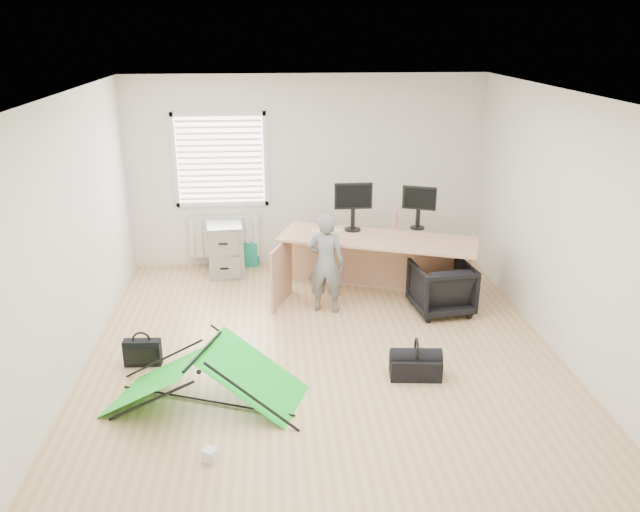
{
  "coord_description": "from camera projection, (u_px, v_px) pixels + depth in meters",
  "views": [
    {
      "loc": [
        -0.51,
        -5.93,
        3.31
      ],
      "look_at": [
        0.0,
        0.4,
        0.95
      ],
      "focal_mm": 35.0,
      "sensor_mm": 36.0,
      "label": 1
    }
  ],
  "objects": [
    {
      "name": "laptop_bag",
      "position": [
        143.0,
        352.0,
        6.42
      ],
      "size": [
        0.38,
        0.13,
        0.28
      ],
      "primitive_type": "cube",
      "rotation": [
        0.0,
        0.0,
        -0.05
      ],
      "color": "black",
      "rests_on": "ground"
    },
    {
      "name": "office_chair",
      "position": [
        441.0,
        287.0,
        7.57
      ],
      "size": [
        0.75,
        0.77,
        0.63
      ],
      "primitive_type": "imported",
      "rotation": [
        0.0,
        0.0,
        3.27
      ],
      "color": "black",
      "rests_on": "ground"
    },
    {
      "name": "kite",
      "position": [
        205.0,
        377.0,
        5.73
      ],
      "size": [
        1.9,
        1.33,
        0.54
      ],
      "primitive_type": null,
      "rotation": [
        0.0,
        0.0,
        -0.36
      ],
      "color": "#14D32A",
      "rests_on": "ground"
    },
    {
      "name": "person",
      "position": [
        326.0,
        263.0,
        7.48
      ],
      "size": [
        0.52,
        0.41,
        1.25
      ],
      "primitive_type": "imported",
      "rotation": [
        0.0,
        0.0,
        2.87
      ],
      "color": "slate",
      "rests_on": "ground"
    },
    {
      "name": "radiator",
      "position": [
        224.0,
        236.0,
        8.98
      ],
      "size": [
        1.0,
        0.12,
        0.6
      ],
      "primitive_type": "cube",
      "color": "silver",
      "rests_on": "back_wall"
    },
    {
      "name": "thermos",
      "position": [
        394.0,
        219.0,
        8.03
      ],
      "size": [
        0.08,
        0.08,
        0.25
      ],
      "primitive_type": "cylinder",
      "rotation": [
        0.0,
        0.0,
        0.22
      ],
      "color": "#B76671",
      "rests_on": "desk"
    },
    {
      "name": "keyboard",
      "position": [
        327.0,
        230.0,
        7.98
      ],
      "size": [
        0.4,
        0.15,
        0.02
      ],
      "primitive_type": "cube",
      "rotation": [
        0.0,
        0.0,
        0.06
      ],
      "color": "beige",
      "rests_on": "desk"
    },
    {
      "name": "filing_cabinet",
      "position": [
        225.0,
        248.0,
        8.74
      ],
      "size": [
        0.54,
        0.68,
        0.74
      ],
      "primitive_type": "cube",
      "rotation": [
        0.0,
        0.0,
        0.11
      ],
      "color": "gray",
      "rests_on": "ground"
    },
    {
      "name": "white_box",
      "position": [
        210.0,
        455.0,
        5.03
      ],
      "size": [
        0.14,
        0.14,
        0.1
      ],
      "primitive_type": "cube",
      "rotation": [
        0.0,
        0.0,
        -0.43
      ],
      "color": "silver",
      "rests_on": "ground"
    },
    {
      "name": "window",
      "position": [
        220.0,
        160.0,
        8.63
      ],
      "size": [
        1.2,
        0.06,
        1.2
      ],
      "primitive_type": "cube",
      "color": "silver",
      "rests_on": "back_wall"
    },
    {
      "name": "monitor_left",
      "position": [
        353.0,
        213.0,
        7.94
      ],
      "size": [
        0.48,
        0.11,
        0.46
      ],
      "primitive_type": "cube",
      "rotation": [
        0.0,
        0.0,
        0.0
      ],
      "color": "black",
      "rests_on": "desk"
    },
    {
      "name": "ground",
      "position": [
        323.0,
        351.0,
        6.73
      ],
      "size": [
        5.5,
        5.5,
        0.0
      ],
      "primitive_type": "plane",
      "color": "tan",
      "rests_on": "ground"
    },
    {
      "name": "desk",
      "position": [
        377.0,
        269.0,
        7.87
      ],
      "size": [
        2.55,
        1.56,
        0.83
      ],
      "primitive_type": "cube",
      "rotation": [
        0.0,
        0.0,
        -0.35
      ],
      "color": "tan",
      "rests_on": "ground"
    },
    {
      "name": "tote_bag",
      "position": [
        248.0,
        254.0,
        9.06
      ],
      "size": [
        0.33,
        0.21,
        0.36
      ],
      "primitive_type": "cube",
      "rotation": [
        0.0,
        0.0,
        -0.26
      ],
      "color": "#1F9373",
      "rests_on": "ground"
    },
    {
      "name": "storage_crate",
      "position": [
        459.0,
        283.0,
        8.18
      ],
      "size": [
        0.5,
        0.41,
        0.25
      ],
      "primitive_type": "cube",
      "rotation": [
        0.0,
        0.0,
        -0.26
      ],
      "color": "silver",
      "rests_on": "ground"
    },
    {
      "name": "back_wall",
      "position": [
        307.0,
        172.0,
        8.83
      ],
      "size": [
        5.0,
        0.02,
        2.7
      ],
      "primitive_type": "cube",
      "color": "silver",
      "rests_on": "ground"
    },
    {
      "name": "monitor_right",
      "position": [
        418.0,
        213.0,
        8.02
      ],
      "size": [
        0.44,
        0.25,
        0.41
      ],
      "primitive_type": "cube",
      "rotation": [
        0.0,
        0.0,
        -0.38
      ],
      "color": "black",
      "rests_on": "desk"
    },
    {
      "name": "duffel_bag",
      "position": [
        415.0,
        367.0,
        6.21
      ],
      "size": [
        0.53,
        0.31,
        0.22
      ],
      "primitive_type": "cube",
      "rotation": [
        0.0,
        0.0,
        -0.1
      ],
      "color": "black",
      "rests_on": "ground"
    }
  ]
}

